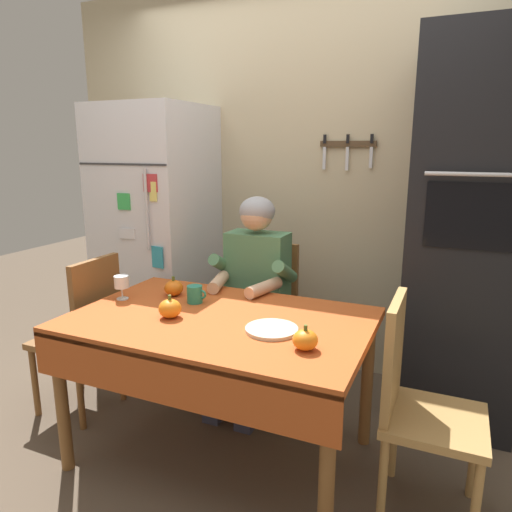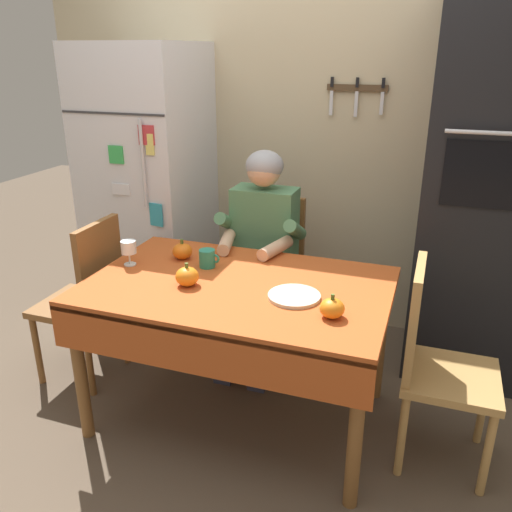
{
  "view_description": "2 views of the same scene",
  "coord_description": "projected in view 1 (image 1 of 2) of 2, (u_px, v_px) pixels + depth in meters",
  "views": [
    {
      "loc": [
        0.99,
        -1.73,
        1.52
      ],
      "look_at": [
        0.14,
        0.22,
        1.02
      ],
      "focal_mm": 32.65,
      "sensor_mm": 36.0,
      "label": 1
    },
    {
      "loc": [
        0.82,
        -1.98,
        1.75
      ],
      "look_at": [
        0.07,
        0.15,
        0.87
      ],
      "focal_mm": 36.95,
      "sensor_mm": 36.0,
      "label": 2
    }
  ],
  "objects": [
    {
      "name": "ground_plane",
      "position": [
        213.0,
        466.0,
        2.28
      ],
      "size": [
        10.0,
        10.0,
        0.0
      ],
      "primitive_type": "plane",
      "color": "brown",
      "rests_on": "ground"
    },
    {
      "name": "back_wall_assembly",
      "position": [
        311.0,
        181.0,
        3.17
      ],
      "size": [
        3.7,
        0.13,
        2.6
      ],
      "color": "#BCAD89",
      "rests_on": "ground"
    },
    {
      "name": "refrigerator",
      "position": [
        158.0,
        237.0,
        3.3
      ],
      "size": [
        0.68,
        0.71,
        1.8
      ],
      "color": "silver",
      "rests_on": "ground"
    },
    {
      "name": "wall_oven",
      "position": [
        468.0,
        236.0,
        2.52
      ],
      "size": [
        0.6,
        0.64,
        2.1
      ],
      "color": "black",
      "rests_on": "ground"
    },
    {
      "name": "dining_table",
      "position": [
        218.0,
        335.0,
        2.2
      ],
      "size": [
        1.4,
        0.9,
        0.74
      ],
      "color": "brown",
      "rests_on": "ground"
    },
    {
      "name": "chair_behind_person",
      "position": [
        265.0,
        310.0,
        2.97
      ],
      "size": [
        0.4,
        0.4,
        0.93
      ],
      "color": "brown",
      "rests_on": "ground"
    },
    {
      "name": "seated_person",
      "position": [
        253.0,
        283.0,
        2.75
      ],
      "size": [
        0.47,
        0.55,
        1.25
      ],
      "color": "#38384C",
      "rests_on": "ground"
    },
    {
      "name": "chair_left_side",
      "position": [
        86.0,
        329.0,
        2.65
      ],
      "size": [
        0.4,
        0.4,
        0.93
      ],
      "color": "brown",
      "rests_on": "ground"
    },
    {
      "name": "chair_right_side",
      "position": [
        416.0,
        399.0,
        1.91
      ],
      "size": [
        0.4,
        0.4,
        0.93
      ],
      "color": "tan",
      "rests_on": "ground"
    },
    {
      "name": "coffee_mug",
      "position": [
        195.0,
        294.0,
        2.39
      ],
      "size": [
        0.11,
        0.08,
        0.09
      ],
      "color": "#237F66",
      "rests_on": "dining_table"
    },
    {
      "name": "wine_glass",
      "position": [
        122.0,
        283.0,
        2.43
      ],
      "size": [
        0.08,
        0.08,
        0.13
      ],
      "color": "white",
      "rests_on": "dining_table"
    },
    {
      "name": "pumpkin_large",
      "position": [
        305.0,
        340.0,
        1.83
      ],
      "size": [
        0.1,
        0.1,
        0.1
      ],
      "color": "orange",
      "rests_on": "dining_table"
    },
    {
      "name": "pumpkin_medium",
      "position": [
        170.0,
        309.0,
        2.18
      ],
      "size": [
        0.11,
        0.11,
        0.11
      ],
      "color": "orange",
      "rests_on": "dining_table"
    },
    {
      "name": "pumpkin_small",
      "position": [
        174.0,
        288.0,
        2.51
      ],
      "size": [
        0.1,
        0.1,
        0.11
      ],
      "color": "orange",
      "rests_on": "dining_table"
    },
    {
      "name": "serving_tray",
      "position": [
        272.0,
        329.0,
        2.03
      ],
      "size": [
        0.23,
        0.23,
        0.02
      ],
      "primitive_type": "cylinder",
      "color": "beige",
      "rests_on": "dining_table"
    }
  ]
}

